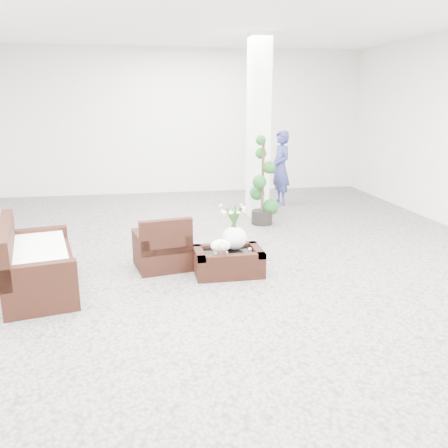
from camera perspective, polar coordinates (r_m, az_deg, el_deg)
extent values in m
plane|color=gray|center=(6.67, -0.15, -4.93)|extent=(11.00, 11.00, 0.00)
cube|color=white|center=(9.27, 4.27, 11.75)|extent=(0.40, 0.40, 3.50)
cube|color=black|center=(6.25, 0.53, -4.79)|extent=(0.90, 0.60, 0.31)
ellipsoid|color=white|center=(6.06, -0.41, -2.85)|extent=(0.28, 0.23, 0.21)
cylinder|color=white|center=(6.28, 3.20, -3.09)|extent=(0.04, 0.04, 0.03)
cube|color=black|center=(6.48, -7.70, -2.12)|extent=(0.83, 0.80, 0.76)
cube|color=black|center=(6.09, -21.97, -3.69)|extent=(1.12, 1.77, 0.88)
imported|color=navy|center=(10.38, 7.00, 6.87)|extent=(0.48, 0.65, 1.64)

